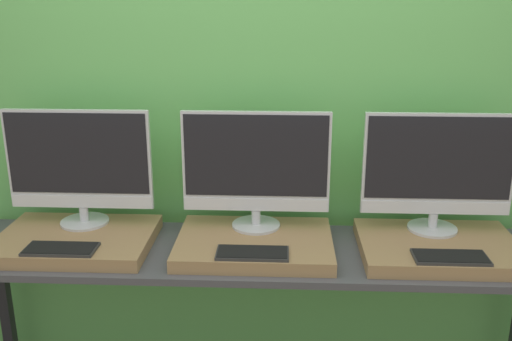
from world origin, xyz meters
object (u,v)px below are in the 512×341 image
keyboard_center (252,253)px  keyboard_right (450,257)px  monitor_left (79,164)px  monitor_center (256,167)px  keyboard_left (61,249)px  monitor_right (438,170)px

keyboard_center → keyboard_right: same height
monitor_left → keyboard_center: monitor_left is taller
monitor_center → keyboard_right: bearing=-20.5°
keyboard_left → keyboard_right: bearing=0.0°
keyboard_left → monitor_right: bearing=10.6°
monitor_left → keyboard_center: (0.78, -0.29, -0.27)m
keyboard_left → keyboard_center: 0.78m
monitor_right → keyboard_right: size_ratio=2.21×
monitor_left → keyboard_right: size_ratio=2.21×
keyboard_left → monitor_center: size_ratio=0.45×
keyboard_left → keyboard_right: size_ratio=1.00×
monitor_left → keyboard_left: size_ratio=2.21×
monitor_center → keyboard_center: monitor_center is taller
monitor_center → keyboard_left: bearing=-159.5°
keyboard_center → monitor_right: bearing=20.5°
keyboard_center → keyboard_right: bearing=0.0°
monitor_center → keyboard_center: size_ratio=2.21×
monitor_left → keyboard_right: 1.60m
monitor_left → keyboard_right: bearing=-10.6°
monitor_right → keyboard_right: 0.40m
keyboard_left → keyboard_right: (1.55, 0.00, 0.00)m
keyboard_left → monitor_right: size_ratio=0.45×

